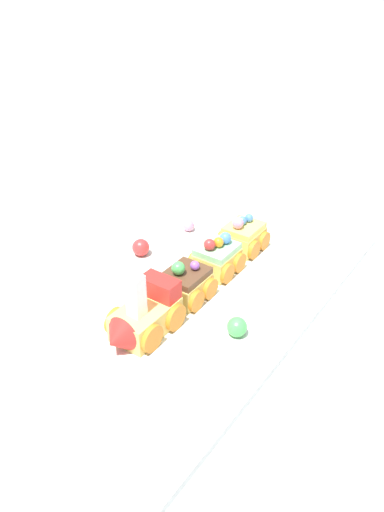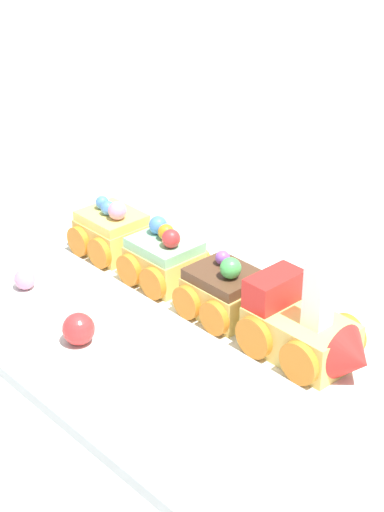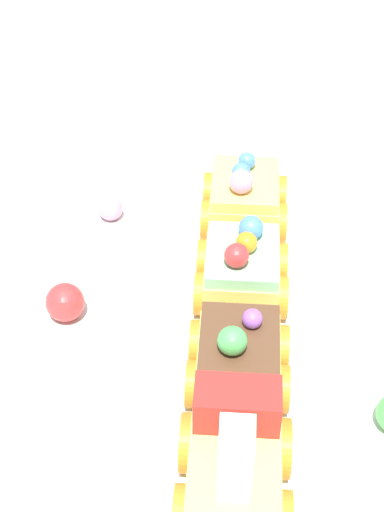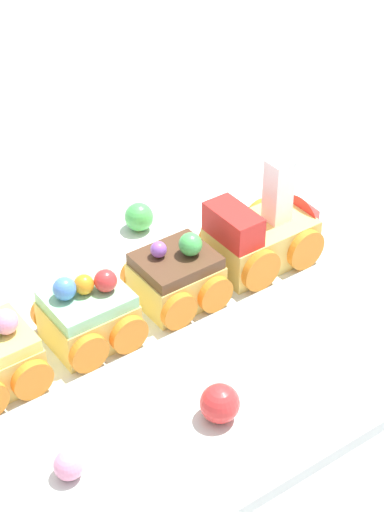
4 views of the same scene
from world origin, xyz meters
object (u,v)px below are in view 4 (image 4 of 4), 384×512
at_px(gumball_pink, 69,465).
at_px(gumball_red, 220,403).
at_px(cake_car_chocolate, 176,277).
at_px(cake_car_mint, 88,315).
at_px(cake_train_locomotive, 268,233).
at_px(gumball_green, 139,217).

bearing_deg(gumball_pink, gumball_red, -8.12).
xyz_separation_m(cake_car_chocolate, cake_car_mint, (-0.09, -0.00, 0.00)).
relative_size(cake_car_chocolate, gumball_pink, 3.33).
height_order(cake_train_locomotive, cake_car_mint, cake_train_locomotive).
relative_size(cake_car_chocolate, gumball_red, 2.39).
bearing_deg(gumball_pink, cake_car_mint, 54.61).
xyz_separation_m(cake_train_locomotive, cake_car_chocolate, (-0.10, -0.00, -0.00)).
bearing_deg(cake_car_chocolate, gumball_pink, -146.15).
xyz_separation_m(cake_train_locomotive, cake_car_mint, (-0.19, -0.00, -0.00)).
relative_size(cake_car_mint, gumball_red, 2.39).
height_order(cake_train_locomotive, gumball_green, cake_train_locomotive).
relative_size(cake_train_locomotive, gumball_green, 4.29).
xyz_separation_m(cake_car_mint, gumball_pink, (-0.08, -0.12, -0.01)).
distance_m(cake_train_locomotive, gumball_pink, 0.30).
distance_m(cake_train_locomotive, gumball_red, 0.21).
relative_size(cake_train_locomotive, cake_car_mint, 1.68).
bearing_deg(cake_train_locomotive, gumball_red, -139.66).
height_order(gumball_red, gumball_green, gumball_red).
height_order(cake_car_mint, gumball_green, cake_car_mint).
distance_m(gumball_pink, gumball_green, 0.30).
bearing_deg(cake_car_mint, gumball_green, 42.23).
height_order(cake_car_chocolate, gumball_green, cake_car_chocolate).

